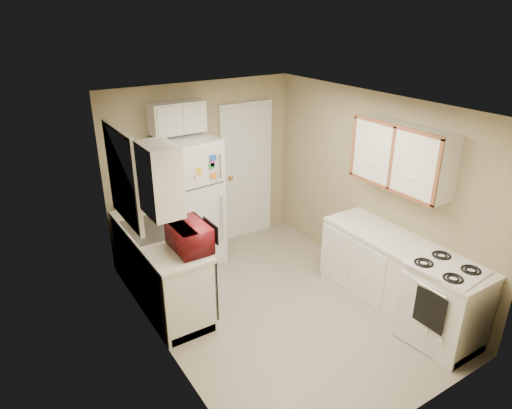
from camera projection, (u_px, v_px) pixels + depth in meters
floor at (278, 307)px, 5.45m from camera, size 3.80×3.80×0.00m
ceiling at (283, 105)px, 4.50m from camera, size 3.80×3.80×0.00m
wall_left at (159, 249)px, 4.28m from camera, size 3.80×3.80×0.00m
wall_right at (372, 190)px, 5.67m from camera, size 3.80×3.80×0.00m
wall_back at (203, 168)px, 6.44m from camera, size 2.80×2.80×0.00m
wall_front at (424, 303)px, 3.51m from camera, size 2.80×2.80×0.00m
left_counter at (160, 267)px, 5.43m from camera, size 0.60×1.80×0.90m
dishwasher at (205, 280)px, 5.09m from camera, size 0.03×0.58×0.72m
sink at (153, 231)px, 5.38m from camera, size 0.54×0.74×0.16m
microwave at (190, 236)px, 4.85m from camera, size 0.53×0.30×0.35m
soap_bottle at (131, 205)px, 5.75m from camera, size 0.11×0.11×0.19m
window_blinds at (124, 176)px, 4.96m from camera, size 0.10×0.98×1.08m
upper_cabinet_left at (160, 180)px, 4.29m from camera, size 0.30×0.45×0.70m
refrigerator at (189, 203)px, 6.11m from camera, size 0.80×0.78×1.77m
cabinet_over_fridge at (177, 117)px, 5.81m from camera, size 0.70×0.30×0.40m
interior_door at (247, 172)px, 6.83m from camera, size 0.86×0.06×2.08m
right_counter at (398, 278)px, 5.20m from camera, size 0.60×2.00×0.90m
stove at (439, 309)px, 4.74m from camera, size 0.61×0.72×0.81m
upper_cabinet_right at (402, 156)px, 4.97m from camera, size 0.30×1.20×0.70m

